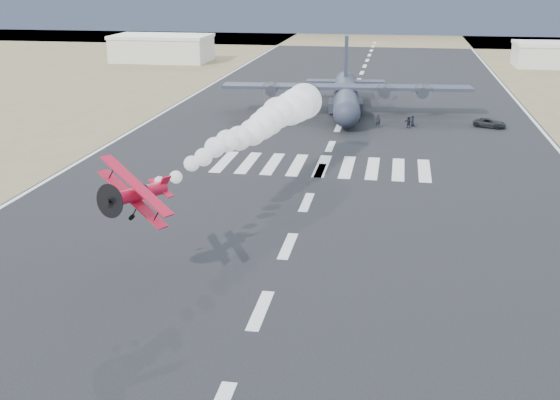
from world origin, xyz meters
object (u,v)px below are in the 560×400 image
(crew_f, at_px, (409,122))
(hangar_right, at_px, (558,55))
(crew_g, at_px, (314,109))
(aerobatic_biplane, at_px, (136,194))
(support_vehicle, at_px, (490,123))
(crew_d, at_px, (278,116))
(crew_h, at_px, (358,115))
(hangar_left, at_px, (162,48))
(crew_c, at_px, (304,112))
(crew_b, at_px, (263,117))
(crew_a, at_px, (378,121))
(crew_e, at_px, (413,120))
(transport_aircraft, at_px, (346,94))

(crew_f, bearing_deg, hangar_right, -82.53)
(crew_f, distance_m, crew_g, 16.89)
(aerobatic_biplane, xyz_separation_m, support_vehicle, (31.98, 60.42, -6.12))
(support_vehicle, xyz_separation_m, crew_f, (-11.92, -2.48, 0.21))
(crew_d, relative_size, crew_h, 0.87)
(hangar_left, xyz_separation_m, support_vehicle, (74.18, -69.12, -2.75))
(crew_f, relative_size, crew_g, 0.92)
(support_vehicle, bearing_deg, crew_d, 112.59)
(crew_h, bearing_deg, aerobatic_biplane, 75.02)
(aerobatic_biplane, distance_m, crew_g, 66.05)
(aerobatic_biplane, relative_size, crew_c, 3.37)
(crew_c, relative_size, crew_f, 1.08)
(aerobatic_biplane, height_order, crew_b, aerobatic_biplane)
(crew_b, bearing_deg, crew_a, -69.35)
(crew_e, bearing_deg, crew_h, -84.69)
(hangar_left, xyz_separation_m, crew_e, (62.85, -69.99, -2.58))
(hangar_right, bearing_deg, crew_h, -120.83)
(hangar_right, height_order, crew_c, hangar_right)
(crew_b, xyz_separation_m, crew_h, (14.26, 3.81, -0.04))
(crew_d, xyz_separation_m, crew_h, (12.14, 2.19, 0.11))
(aerobatic_biplane, distance_m, crew_e, 63.32)
(transport_aircraft, height_order, crew_h, transport_aircraft)
(crew_b, bearing_deg, transport_aircraft, -26.72)
(crew_a, height_order, crew_c, crew_a)
(transport_aircraft, bearing_deg, crew_b, -142.76)
(crew_b, height_order, crew_c, crew_c)
(transport_aircraft, distance_m, crew_a, 12.38)
(crew_a, bearing_deg, crew_e, -163.90)
(transport_aircraft, relative_size, crew_d, 25.69)
(crew_b, bearing_deg, crew_c, -26.31)
(crew_a, height_order, crew_g, crew_g)
(hangar_left, bearing_deg, crew_b, -60.64)
(hangar_left, bearing_deg, hangar_right, 2.92)
(crew_b, height_order, crew_e, crew_b)
(aerobatic_biplane, distance_m, crew_a, 60.16)
(aerobatic_biplane, distance_m, crew_d, 59.85)
(aerobatic_biplane, relative_size, crew_d, 4.07)
(support_vehicle, bearing_deg, crew_f, 122.78)
(crew_c, xyz_separation_m, crew_e, (16.87, -3.62, -0.11))
(crew_d, bearing_deg, crew_e, -128.32)
(transport_aircraft, bearing_deg, aerobatic_biplane, -103.21)
(aerobatic_biplane, height_order, crew_g, aerobatic_biplane)
(support_vehicle, xyz_separation_m, crew_h, (-19.63, 1.32, 0.23))
(crew_g, bearing_deg, hangar_left, 130.22)
(hangar_right, height_order, crew_d, hangar_right)
(crew_c, height_order, crew_d, crew_c)
(aerobatic_biplane, xyz_separation_m, crew_e, (20.65, 59.56, -5.95))
(crew_b, relative_size, crew_g, 0.98)
(crew_c, bearing_deg, hangar_left, 117.78)
(transport_aircraft, bearing_deg, hangar_right, 50.09)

